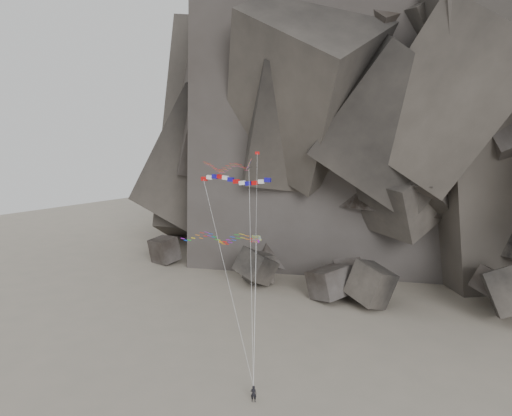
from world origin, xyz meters
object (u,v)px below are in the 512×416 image
Objects in this scene: kite_flyer at (254,393)px; banner_kite at (234,181)px; delta_kite at (223,167)px; parafoil_kite at (214,237)px; pennant_kite at (256,213)px.

kite_flyer is 23.54m from banner_kite.
delta_kite is (-8.37, 6.07, 22.35)m from kite_flyer.
parafoil_kite is (-1.65, 0.28, -8.50)m from delta_kite.
banner_kite is at bearing 60.73° from delta_kite.
kite_flyer is 0.10× the size of banner_kite.
delta_kite is 0.98× the size of pennant_kite.
parafoil_kite reaches higher than kite_flyer.
kite_flyer is 18.23m from parafoil_kite.
pennant_kite reaches higher than banner_kite.
delta_kite reaches higher than kite_flyer.
delta_kite reaches higher than banner_kite.
parafoil_kite is 0.70× the size of pennant_kite.
kite_flyer is 18.85m from pennant_kite.
delta_kite is at bearing 9.88° from parafoil_kite.
kite_flyer is at bearing -58.88° from banner_kite.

